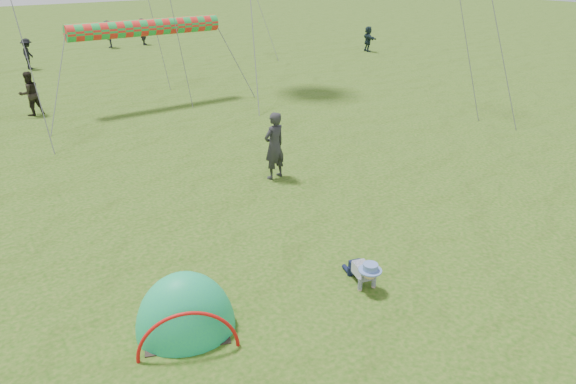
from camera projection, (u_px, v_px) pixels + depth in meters
ground at (325, 307)px, 9.15m from camera, size 140.00×140.00×0.00m
crawling_toddler at (364, 271)px, 9.66m from camera, size 0.74×0.91×0.60m
popup_tent at (187, 329)px, 8.61m from camera, size 2.03×1.86×2.14m
standing_adult at (274, 146)px, 14.10m from camera, size 0.76×0.57×1.90m
crowd_person_1 at (30, 94)px, 19.86m from camera, size 0.98×0.86×1.70m
crowd_person_3 at (28, 54)px, 28.09m from camera, size 1.00×1.22×1.65m
crowd_person_5 at (368, 39)px, 33.37m from camera, size 0.86×1.55×1.59m
crowd_person_6 at (143, 32)px, 35.86m from camera, size 0.67×0.77×1.78m
crowd_person_9 at (108, 34)px, 34.70m from camera, size 1.00×1.30×1.77m
rainbow_tube_kite at (146, 28)px, 20.39m from camera, size 6.15×0.64×0.64m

